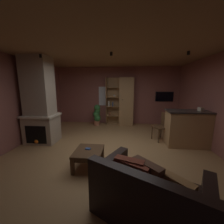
{
  "coord_description": "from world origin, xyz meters",
  "views": [
    {
      "loc": [
        0.38,
        -3.58,
        1.81
      ],
      "look_at": [
        0.0,
        0.4,
        1.05
      ],
      "focal_mm": 22.28,
      "sensor_mm": 36.0,
      "label": 1
    }
  ],
  "objects_px": {
    "bookshelf_cabinet": "(124,102)",
    "coffee_table": "(89,154)",
    "wall_mounted_tv": "(164,97)",
    "leather_couch": "(148,196)",
    "table_book_0": "(88,149)",
    "kitchen_bar_counter": "(192,128)",
    "potted_floor_plant": "(97,115)",
    "stone_fireplace": "(40,105)",
    "dining_chair": "(162,125)",
    "tissue_box": "(201,109)"
  },
  "relations": [
    {
      "from": "kitchen_bar_counter",
      "to": "potted_floor_plant",
      "type": "xyz_separation_m",
      "value": [
        -3.28,
        1.96,
        -0.04
      ]
    },
    {
      "from": "wall_mounted_tv",
      "to": "potted_floor_plant",
      "type": "bearing_deg",
      "value": -172.06
    },
    {
      "from": "tissue_box",
      "to": "bookshelf_cabinet",
      "type": "bearing_deg",
      "value": 135.31
    },
    {
      "from": "leather_couch",
      "to": "bookshelf_cabinet",
      "type": "bearing_deg",
      "value": 94.58
    },
    {
      "from": "potted_floor_plant",
      "to": "tissue_box",
      "type": "bearing_deg",
      "value": -29.69
    },
    {
      "from": "stone_fireplace",
      "to": "coffee_table",
      "type": "height_order",
      "value": "stone_fireplace"
    },
    {
      "from": "kitchen_bar_counter",
      "to": "dining_chair",
      "type": "xyz_separation_m",
      "value": [
        -0.75,
        0.39,
        -0.02
      ]
    },
    {
      "from": "coffee_table",
      "to": "table_book_0",
      "type": "xyz_separation_m",
      "value": [
        -0.03,
        0.05,
        0.09
      ]
    },
    {
      "from": "table_book_0",
      "to": "leather_couch",
      "type": "bearing_deg",
      "value": -44.79
    },
    {
      "from": "kitchen_bar_counter",
      "to": "potted_floor_plant",
      "type": "distance_m",
      "value": 3.82
    },
    {
      "from": "coffee_table",
      "to": "potted_floor_plant",
      "type": "distance_m",
      "value": 3.41
    },
    {
      "from": "kitchen_bar_counter",
      "to": "tissue_box",
      "type": "relative_size",
      "value": 12.52
    },
    {
      "from": "tissue_box",
      "to": "kitchen_bar_counter",
      "type": "bearing_deg",
      "value": 173.58
    },
    {
      "from": "table_book_0",
      "to": "wall_mounted_tv",
      "type": "relative_size",
      "value": 0.14
    },
    {
      "from": "kitchen_bar_counter",
      "to": "tissue_box",
      "type": "distance_m",
      "value": 0.62
    },
    {
      "from": "coffee_table",
      "to": "leather_couch",
      "type": "bearing_deg",
      "value": -44.2
    },
    {
      "from": "stone_fireplace",
      "to": "bookshelf_cabinet",
      "type": "bearing_deg",
      "value": 41.18
    },
    {
      "from": "dining_chair",
      "to": "potted_floor_plant",
      "type": "height_order",
      "value": "potted_floor_plant"
    },
    {
      "from": "potted_floor_plant",
      "to": "wall_mounted_tv",
      "type": "relative_size",
      "value": 1.22
    },
    {
      "from": "coffee_table",
      "to": "potted_floor_plant",
      "type": "relative_size",
      "value": 0.71
    },
    {
      "from": "leather_couch",
      "to": "coffee_table",
      "type": "distance_m",
      "value": 1.58
    },
    {
      "from": "bookshelf_cabinet",
      "to": "coffee_table",
      "type": "bearing_deg",
      "value": -101.89
    },
    {
      "from": "stone_fireplace",
      "to": "coffee_table",
      "type": "bearing_deg",
      "value": -34.48
    },
    {
      "from": "leather_couch",
      "to": "wall_mounted_tv",
      "type": "relative_size",
      "value": 2.18
    },
    {
      "from": "dining_chair",
      "to": "wall_mounted_tv",
      "type": "height_order",
      "value": "wall_mounted_tv"
    },
    {
      "from": "coffee_table",
      "to": "table_book_0",
      "type": "bearing_deg",
      "value": 119.45
    },
    {
      "from": "dining_chair",
      "to": "wall_mounted_tv",
      "type": "relative_size",
      "value": 1.17
    },
    {
      "from": "stone_fireplace",
      "to": "dining_chair",
      "type": "relative_size",
      "value": 2.9
    },
    {
      "from": "stone_fireplace",
      "to": "bookshelf_cabinet",
      "type": "height_order",
      "value": "stone_fireplace"
    },
    {
      "from": "leather_couch",
      "to": "potted_floor_plant",
      "type": "relative_size",
      "value": 1.78
    },
    {
      "from": "potted_floor_plant",
      "to": "table_book_0",
      "type": "bearing_deg",
      "value": -82.04
    },
    {
      "from": "wall_mounted_tv",
      "to": "leather_couch",
      "type": "bearing_deg",
      "value": -106.48
    },
    {
      "from": "wall_mounted_tv",
      "to": "stone_fireplace",
      "type": "bearing_deg",
      "value": -150.58
    },
    {
      "from": "leather_couch",
      "to": "table_book_0",
      "type": "height_order",
      "value": "leather_couch"
    },
    {
      "from": "table_book_0",
      "to": "wall_mounted_tv",
      "type": "bearing_deg",
      "value": 55.14
    },
    {
      "from": "bookshelf_cabinet",
      "to": "dining_chair",
      "type": "height_order",
      "value": "bookshelf_cabinet"
    },
    {
      "from": "table_book_0",
      "to": "dining_chair",
      "type": "xyz_separation_m",
      "value": [
        2.07,
        1.75,
        0.12
      ]
    },
    {
      "from": "stone_fireplace",
      "to": "leather_couch",
      "type": "height_order",
      "value": "stone_fireplace"
    },
    {
      "from": "table_book_0",
      "to": "stone_fireplace",
      "type": "bearing_deg",
      "value": 146.2
    },
    {
      "from": "stone_fireplace",
      "to": "potted_floor_plant",
      "type": "xyz_separation_m",
      "value": [
        1.38,
        2.08,
        -0.7
      ]
    },
    {
      "from": "table_book_0",
      "to": "dining_chair",
      "type": "height_order",
      "value": "dining_chair"
    },
    {
      "from": "bookshelf_cabinet",
      "to": "wall_mounted_tv",
      "type": "height_order",
      "value": "bookshelf_cabinet"
    },
    {
      "from": "bookshelf_cabinet",
      "to": "dining_chair",
      "type": "xyz_separation_m",
      "value": [
        1.28,
        -1.79,
        -0.55
      ]
    },
    {
      "from": "potted_floor_plant",
      "to": "coffee_table",
      "type": "bearing_deg",
      "value": -81.67
    },
    {
      "from": "table_book_0",
      "to": "potted_floor_plant",
      "type": "bearing_deg",
      "value": 97.96
    },
    {
      "from": "table_book_0",
      "to": "wall_mounted_tv",
      "type": "height_order",
      "value": "wall_mounted_tv"
    },
    {
      "from": "coffee_table",
      "to": "potted_floor_plant",
      "type": "height_order",
      "value": "potted_floor_plant"
    },
    {
      "from": "leather_couch",
      "to": "dining_chair",
      "type": "xyz_separation_m",
      "value": [
        0.91,
        2.9,
        0.22
      ]
    },
    {
      "from": "stone_fireplace",
      "to": "wall_mounted_tv",
      "type": "height_order",
      "value": "stone_fireplace"
    },
    {
      "from": "kitchen_bar_counter",
      "to": "wall_mounted_tv",
      "type": "height_order",
      "value": "wall_mounted_tv"
    }
  ]
}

